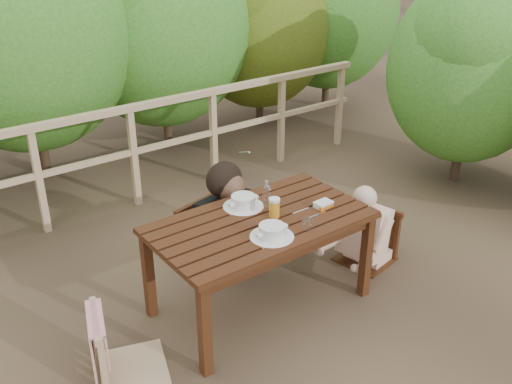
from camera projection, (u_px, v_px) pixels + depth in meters
ground at (260, 303)px, 4.26m from camera, size 60.00×60.00×0.00m
table at (260, 264)px, 4.10m from camera, size 1.51×0.85×0.70m
chair_left at (127, 314)px, 3.46m from camera, size 0.54×0.54×0.86m
chair_far at (211, 212)px, 4.62m from camera, size 0.52×0.52×0.86m
chair_right at (369, 216)px, 4.61m from camera, size 0.48×0.48×0.82m
woman at (208, 183)px, 4.52m from camera, size 0.70×0.79×1.37m
diner_right at (373, 196)px, 4.55m from camera, size 0.66×0.57×1.17m
railing at (134, 156)px, 5.47m from camera, size 5.60×0.10×1.01m
soup_near at (272, 232)px, 3.72m from camera, size 0.29×0.29×0.10m
soup_far at (243, 202)px, 4.10m from camera, size 0.29×0.29×0.10m
bread_roll at (275, 229)px, 3.76m from camera, size 0.14×0.11×0.08m
beer_glass at (274, 208)px, 3.96m from camera, size 0.08×0.08×0.15m
bottle at (267, 196)px, 4.04m from camera, size 0.05×0.05×0.23m
tumbler at (307, 225)px, 3.82m from camera, size 0.07×0.07×0.08m
butter_tub at (323, 205)px, 4.10m from camera, size 0.13×0.10×0.05m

